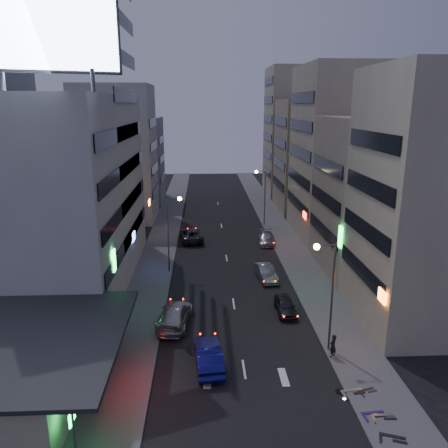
{
  "coord_description": "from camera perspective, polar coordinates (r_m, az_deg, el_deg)",
  "views": [
    {
      "loc": [
        -2.57,
        -21.56,
        17.16
      ],
      "look_at": [
        -0.61,
        19.45,
        5.9
      ],
      "focal_mm": 35.0,
      "sensor_mm": 36.0,
      "label": 1
    }
  ],
  "objects": [
    {
      "name": "ground",
      "position": [
        27.68,
        3.46,
        -23.01
      ],
      "size": [
        180.0,
        180.0,
        0.0
      ],
      "primitive_type": "plane",
      "color": "black",
      "rests_on": "ground"
    },
    {
      "name": "sidewalk_left",
      "position": [
        54.59,
        -8.32,
        -3.08
      ],
      "size": [
        4.0,
        120.0,
        0.12
      ],
      "primitive_type": "cube",
      "color": "#4C4C4F",
      "rests_on": "ground"
    },
    {
      "name": "sidewalk_right",
      "position": [
        55.34,
        8.42,
        -2.83
      ],
      "size": [
        4.0,
        120.0,
        0.12
      ],
      "primitive_type": "cube",
      "color": "#4C4C4F",
      "rests_on": "ground"
    },
    {
      "name": "food_court",
      "position": [
        30.23,
        -25.42,
        -16.43
      ],
      "size": [
        11.0,
        13.0,
        3.88
      ],
      "color": "#B4AA8D",
      "rests_on": "ground"
    },
    {
      "name": "white_building",
      "position": [
        44.75,
        -21.55,
        3.76
      ],
      "size": [
        14.0,
        24.0,
        18.0
      ],
      "primitive_type": "cube",
      "color": "#BABAB5",
      "rests_on": "ground"
    },
    {
      "name": "shophouse_near",
      "position": [
        37.25,
        25.49,
        2.75
      ],
      "size": [
        10.0,
        11.0,
        20.0
      ],
      "primitive_type": "cube",
      "color": "#B4AA8D",
      "rests_on": "ground"
    },
    {
      "name": "shophouse_mid",
      "position": [
        48.04,
        19.45,
        3.47
      ],
      "size": [
        11.0,
        12.0,
        16.0
      ],
      "primitive_type": "cube",
      "color": "gray",
      "rests_on": "ground"
    },
    {
      "name": "shophouse_far",
      "position": [
        59.55,
        14.61,
        8.91
      ],
      "size": [
        10.0,
        14.0,
        22.0
      ],
      "primitive_type": "cube",
      "color": "#B4AA8D",
      "rests_on": "ground"
    },
    {
      "name": "far_left_a",
      "position": [
        68.18,
        -13.83,
        8.87
      ],
      "size": [
        11.0,
        10.0,
        20.0
      ],
      "primitive_type": "cube",
      "color": "#BABAB5",
      "rests_on": "ground"
    },
    {
      "name": "far_left_b",
      "position": [
        81.26,
        -12.36,
        8.16
      ],
      "size": [
        12.0,
        10.0,
        15.0
      ],
      "primitive_type": "cube",
      "color": "gray",
      "rests_on": "ground"
    },
    {
      "name": "far_right_a",
      "position": [
        74.26,
        11.49,
        8.73
      ],
      "size": [
        11.0,
        12.0,
        18.0
      ],
      "primitive_type": "cube",
      "color": "gray",
      "rests_on": "ground"
    },
    {
      "name": "far_right_b",
      "position": [
        87.71,
        9.69,
        11.75
      ],
      "size": [
        12.0,
        12.0,
        24.0
      ],
      "primitive_type": "cube",
      "color": "#B4AA8D",
      "rests_on": "ground"
    },
    {
      "name": "billboard",
      "position": [
        33.52,
        -22.55,
        21.98
      ],
      "size": [
        9.52,
        3.75,
        6.2
      ],
      "rotation": [
        0.0,
        0.0,
        0.35
      ],
      "color": "#595B60",
      "rests_on": "white_building"
    },
    {
      "name": "street_lamp_right_near",
      "position": [
        31.15,
        13.37,
        -7.35
      ],
      "size": [
        1.6,
        0.44,
        8.02
      ],
      "color": "#595B60",
      "rests_on": "sidewalk_right"
    },
    {
      "name": "street_lamp_left",
      "position": [
        45.25,
        -6.87,
        0.12
      ],
      "size": [
        1.6,
        0.44,
        8.02
      ],
      "color": "#595B60",
      "rests_on": "sidewalk_left"
    },
    {
      "name": "street_lamp_right_far",
      "position": [
        63.25,
        5.02,
        4.53
      ],
      "size": [
        1.6,
        0.44,
        8.02
      ],
      "color": "#595B60",
      "rests_on": "sidewalk_right"
    },
    {
      "name": "parked_car_right_near",
      "position": [
        38.06,
        8.03,
        -10.51
      ],
      "size": [
        1.63,
        3.92,
        1.33
      ],
      "primitive_type": "imported",
      "rotation": [
        0.0,
        0.0,
        0.02
      ],
      "color": "#28292D",
      "rests_on": "ground"
    },
    {
      "name": "parked_car_right_mid",
      "position": [
        44.65,
        5.49,
        -6.33
      ],
      "size": [
        2.05,
        4.58,
        1.46
      ],
      "primitive_type": "imported",
      "rotation": [
        0.0,
        0.0,
        0.12
      ],
      "color": "gray",
      "rests_on": "ground"
    },
    {
      "name": "parked_car_left",
      "position": [
        56.95,
        -4.3,
        -1.39
      ],
      "size": [
        3.45,
        6.12,
        1.61
      ],
      "primitive_type": "imported",
      "rotation": [
        0.0,
        0.0,
        3.28
      ],
      "color": "#2B2B31",
      "rests_on": "ground"
    },
    {
      "name": "parked_car_right_far",
      "position": [
        55.9,
        5.59,
        -1.88
      ],
      "size": [
        2.33,
        4.86,
        1.36
      ],
      "primitive_type": "imported",
      "rotation": [
        0.0,
        0.0,
        -0.09
      ],
      "color": "#999CA0",
      "rests_on": "ground"
    },
    {
      "name": "road_car_blue",
      "position": [
        30.75,
        -2.09,
        -16.8
      ],
      "size": [
        2.17,
        5.04,
        1.62
      ],
      "primitive_type": "imported",
      "rotation": [
        0.0,
        0.0,
        3.24
      ],
      "color": "navy",
      "rests_on": "ground"
    },
    {
      "name": "road_car_silver",
      "position": [
        36.0,
        -6.45,
        -11.72
      ],
      "size": [
        3.06,
        6.05,
        1.68
      ],
      "primitive_type": "imported",
      "rotation": [
        0.0,
        0.0,
        3.02
      ],
      "color": "#9B9EA2",
      "rests_on": "ground"
    },
    {
      "name": "person",
      "position": [
        32.39,
        14.05,
        -15.16
      ],
      "size": [
        0.73,
        0.72,
        1.69
      ],
      "primitive_type": "imported",
      "rotation": [
        0.0,
        0.0,
        3.88
      ],
      "color": "black",
      "rests_on": "sidewalk_right"
    },
    {
      "name": "scooter_black_a",
      "position": [
        27.11,
        22.82,
        -23.33
      ],
      "size": [
        1.31,
        2.11,
        1.23
      ],
      "primitive_type": null,
      "rotation": [
        0.0,
        0.0,
        1.23
      ],
      "color": "black",
      "rests_on": "sidewalk_right"
    },
    {
      "name": "scooter_silver_a",
      "position": [
        28.48,
        21.35,
        -21.11
      ],
      "size": [
        0.73,
        1.99,
        1.2
      ],
      "primitive_type": null,
      "rotation": [
        0.0,
        0.0,
        1.53
      ],
      "color": "#94979B",
      "rests_on": "sidewalk_right"
    },
    {
      "name": "scooter_blue",
      "position": [
        28.52,
        20.11,
        -20.88
      ],
      "size": [
        0.9,
        2.08,
        1.23
      ],
      "primitive_type": null,
      "rotation": [
        0.0,
        0.0,
        1.69
      ],
      "color": "navy",
      "rests_on": "sidewalk_right"
    },
    {
      "name": "scooter_black_b",
      "position": [
        30.27,
        18.91,
        -18.65
      ],
      "size": [
        1.05,
        1.81,
        1.05
      ],
      "primitive_type": null,
      "rotation": [
        0.0,
        0.0,
        1.87
      ],
      "color": "black",
      "rests_on": "sidewalk_right"
    },
    {
      "name": "scooter_silver_b",
      "position": [
        29.89,
        17.56,
        -18.77
      ],
      "size": [
        0.94,
        2.12,
        1.25
      ],
      "primitive_type": null,
      "rotation": [
        0.0,
        0.0,
        1.7
      ],
      "color": "#B8BBC0",
      "rests_on": "sidewalk_right"
    }
  ]
}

